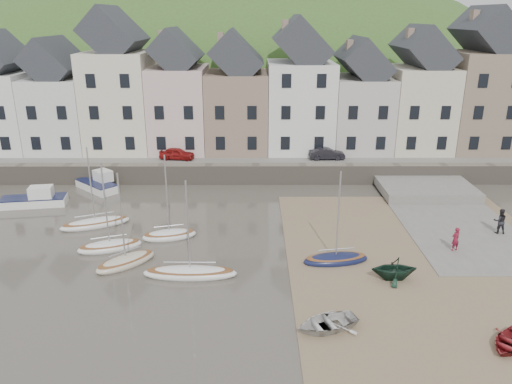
{
  "coord_description": "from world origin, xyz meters",
  "views": [
    {
      "loc": [
        -0.07,
        -27.32,
        14.87
      ],
      "look_at": [
        0.0,
        6.0,
        3.0
      ],
      "focal_mm": 34.81,
      "sensor_mm": 36.0,
      "label": 1
    }
  ],
  "objects_px": {
    "sailboat_0": "(95,223)",
    "rowboat_white": "(327,323)",
    "rowboat_red": "(510,342)",
    "car_left": "(177,154)",
    "car_right": "(327,154)",
    "person_red": "(456,239)",
    "person_dark": "(500,221)",
    "rowboat_green": "(394,268)"
  },
  "relations": [
    {
      "from": "sailboat_0",
      "to": "rowboat_white",
      "type": "bearing_deg",
      "value": -39.96
    },
    {
      "from": "rowboat_red",
      "to": "car_left",
      "type": "relative_size",
      "value": 0.8
    },
    {
      "from": "rowboat_red",
      "to": "car_right",
      "type": "height_order",
      "value": "car_right"
    },
    {
      "from": "person_red",
      "to": "car_left",
      "type": "height_order",
      "value": "car_left"
    },
    {
      "from": "person_dark",
      "to": "car_right",
      "type": "bearing_deg",
      "value": -47.05
    },
    {
      "from": "person_dark",
      "to": "car_right",
      "type": "xyz_separation_m",
      "value": [
        -10.48,
        14.22,
        1.13
      ]
    },
    {
      "from": "person_red",
      "to": "person_dark",
      "type": "height_order",
      "value": "person_dark"
    },
    {
      "from": "rowboat_white",
      "to": "person_dark",
      "type": "height_order",
      "value": "person_dark"
    },
    {
      "from": "person_red",
      "to": "car_right",
      "type": "bearing_deg",
      "value": -91.23
    },
    {
      "from": "car_left",
      "to": "rowboat_white",
      "type": "bearing_deg",
      "value": -149.65
    },
    {
      "from": "sailboat_0",
      "to": "person_red",
      "type": "height_order",
      "value": "sailboat_0"
    },
    {
      "from": "sailboat_0",
      "to": "car_right",
      "type": "distance_m",
      "value": 22.91
    },
    {
      "from": "rowboat_red",
      "to": "person_red",
      "type": "relative_size",
      "value": 1.66
    },
    {
      "from": "sailboat_0",
      "to": "rowboat_white",
      "type": "xyz_separation_m",
      "value": [
        15.51,
        -13.0,
        0.14
      ]
    },
    {
      "from": "car_left",
      "to": "rowboat_red",
      "type": "bearing_deg",
      "value": -137.28
    },
    {
      "from": "rowboat_white",
      "to": "rowboat_green",
      "type": "bearing_deg",
      "value": 115.75
    },
    {
      "from": "sailboat_0",
      "to": "person_dark",
      "type": "bearing_deg",
      "value": -2.96
    },
    {
      "from": "rowboat_red",
      "to": "car_right",
      "type": "xyz_separation_m",
      "value": [
        -5.02,
        27.16,
        1.83
      ]
    },
    {
      "from": "person_red",
      "to": "car_left",
      "type": "distance_m",
      "value": 26.98
    },
    {
      "from": "car_left",
      "to": "car_right",
      "type": "relative_size",
      "value": 0.98
    },
    {
      "from": "rowboat_green",
      "to": "person_red",
      "type": "bearing_deg",
      "value": 124.53
    },
    {
      "from": "rowboat_green",
      "to": "car_right",
      "type": "relative_size",
      "value": 0.78
    },
    {
      "from": "person_red",
      "to": "car_right",
      "type": "height_order",
      "value": "car_right"
    },
    {
      "from": "sailboat_0",
      "to": "car_right",
      "type": "bearing_deg",
      "value": 33.8
    },
    {
      "from": "person_red",
      "to": "rowboat_red",
      "type": "bearing_deg",
      "value": 61.75
    },
    {
      "from": "rowboat_white",
      "to": "rowboat_red",
      "type": "xyz_separation_m",
      "value": [
        8.48,
        -1.47,
        -0.05
      ]
    },
    {
      "from": "person_red",
      "to": "car_right",
      "type": "relative_size",
      "value": 0.47
    },
    {
      "from": "car_right",
      "to": "rowboat_green",
      "type": "bearing_deg",
      "value": -178.58
    },
    {
      "from": "rowboat_white",
      "to": "person_red",
      "type": "distance_m",
      "value": 13.02
    },
    {
      "from": "car_left",
      "to": "person_red",
      "type": "bearing_deg",
      "value": -122.36
    },
    {
      "from": "sailboat_0",
      "to": "rowboat_red",
      "type": "xyz_separation_m",
      "value": [
        23.99,
        -14.47,
        0.08
      ]
    },
    {
      "from": "rowboat_white",
      "to": "car_right",
      "type": "relative_size",
      "value": 0.94
    },
    {
      "from": "rowboat_white",
      "to": "car_left",
      "type": "xyz_separation_m",
      "value": [
        -11.19,
        25.69,
        1.78
      ]
    },
    {
      "from": "person_dark",
      "to": "rowboat_white",
      "type": "bearing_deg",
      "value": 46.04
    },
    {
      "from": "rowboat_white",
      "to": "rowboat_green",
      "type": "distance_m",
      "value": 6.83
    },
    {
      "from": "rowboat_white",
      "to": "car_left",
      "type": "bearing_deg",
      "value": -177.51
    },
    {
      "from": "sailboat_0",
      "to": "rowboat_green",
      "type": "distance_m",
      "value": 21.73
    },
    {
      "from": "rowboat_red",
      "to": "person_dark",
      "type": "height_order",
      "value": "person_dark"
    },
    {
      "from": "sailboat_0",
      "to": "car_right",
      "type": "relative_size",
      "value": 1.83
    },
    {
      "from": "rowboat_white",
      "to": "rowboat_red",
      "type": "relative_size",
      "value": 1.19
    },
    {
      "from": "rowboat_green",
      "to": "person_red",
      "type": "xyz_separation_m",
      "value": [
        5.03,
        3.7,
        0.17
      ]
    },
    {
      "from": "sailboat_0",
      "to": "rowboat_red",
      "type": "distance_m",
      "value": 28.01
    }
  ]
}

